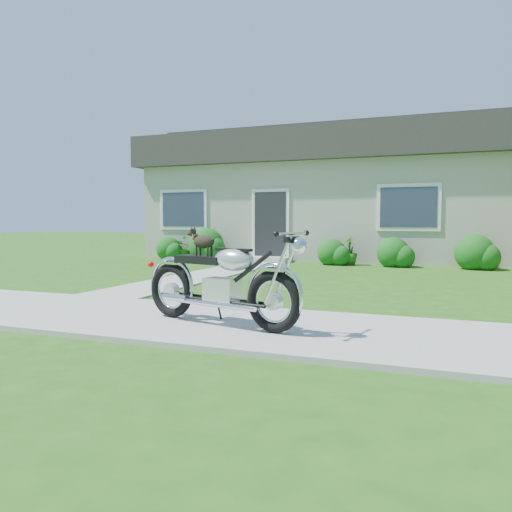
# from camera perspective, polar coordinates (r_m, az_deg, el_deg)

# --- Properties ---
(ground) EXTENTS (80.00, 80.00, 0.00)m
(ground) POSITION_cam_1_polar(r_m,az_deg,el_deg) (6.50, -12.81, -6.93)
(ground) COLOR #235114
(ground) RESTS_ON ground
(sidewalk) EXTENTS (24.00, 2.20, 0.04)m
(sidewalk) POSITION_cam_1_polar(r_m,az_deg,el_deg) (6.49, -12.82, -6.76)
(sidewalk) COLOR #9E9B93
(sidewalk) RESTS_ON ground
(walkway) EXTENTS (1.20, 8.00, 0.03)m
(walkway) POSITION_cam_1_polar(r_m,az_deg,el_deg) (11.53, -5.03, -2.02)
(walkway) COLOR #9E9B93
(walkway) RESTS_ON ground
(house) EXTENTS (12.60, 7.03, 4.50)m
(house) POSITION_cam_1_polar(r_m,az_deg,el_deg) (17.66, 9.62, 6.98)
(house) COLOR #A7A397
(house) RESTS_ON ground
(shrub_row) EXTENTS (9.83, 1.10, 1.10)m
(shrub_row) POSITION_cam_1_polar(r_m,az_deg,el_deg) (14.35, 5.27, 0.72)
(shrub_row) COLOR #165316
(shrub_row) RESTS_ON ground
(potted_plant_left) EXTENTS (0.84, 0.79, 0.75)m
(potted_plant_left) POSITION_cam_1_polar(r_m,az_deg,el_deg) (15.93, -8.35, 0.91)
(potted_plant_left) COLOR #226019
(potted_plant_left) RESTS_ON ground
(potted_plant_right) EXTENTS (0.63, 0.63, 0.82)m
(potted_plant_right) POSITION_cam_1_polar(r_m,az_deg,el_deg) (14.09, 10.61, 0.64)
(potted_plant_right) COLOR #2A5D19
(potted_plant_right) RESTS_ON ground
(motorcycle_with_dog) EXTENTS (2.19, 0.84, 1.09)m
(motorcycle_with_dog) POSITION_cam_1_polar(r_m,az_deg,el_deg) (5.67, -3.91, -2.97)
(motorcycle_with_dog) COLOR black
(motorcycle_with_dog) RESTS_ON sidewalk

